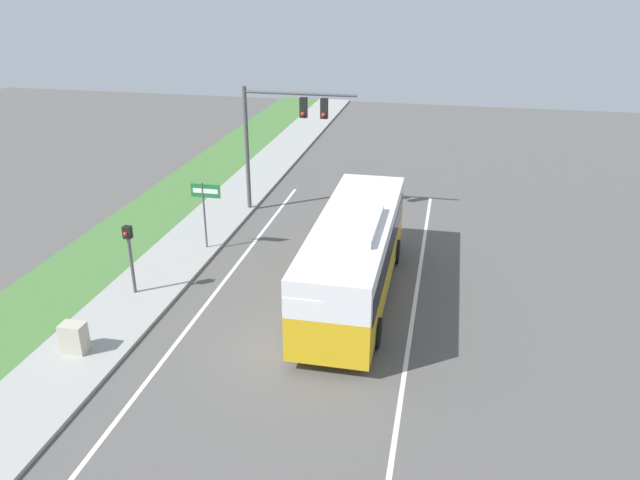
{
  "coord_description": "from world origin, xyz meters",
  "views": [
    {
      "loc": [
        4.33,
        -15.93,
        10.82
      ],
      "look_at": [
        -0.07,
        4.8,
        1.65
      ],
      "focal_mm": 35.0,
      "sensor_mm": 36.0,
      "label": 1
    }
  ],
  "objects_px": {
    "pedestrian_signal": "(129,248)",
    "utility_cabinet": "(74,338)",
    "signal_gantry": "(279,126)",
    "bus": "(354,252)",
    "street_sign": "(205,203)"
  },
  "relations": [
    {
      "from": "pedestrian_signal",
      "to": "street_sign",
      "type": "distance_m",
      "value": 4.48
    },
    {
      "from": "bus",
      "to": "signal_gantry",
      "type": "bearing_deg",
      "value": 121.84
    },
    {
      "from": "utility_cabinet",
      "to": "signal_gantry",
      "type": "bearing_deg",
      "value": 77.63
    },
    {
      "from": "pedestrian_signal",
      "to": "utility_cabinet",
      "type": "distance_m",
      "value": 4.09
    },
    {
      "from": "signal_gantry",
      "to": "street_sign",
      "type": "bearing_deg",
      "value": -109.92
    },
    {
      "from": "signal_gantry",
      "to": "utility_cabinet",
      "type": "xyz_separation_m",
      "value": [
        -2.9,
        -13.21,
        -3.67
      ]
    },
    {
      "from": "pedestrian_signal",
      "to": "utility_cabinet",
      "type": "bearing_deg",
      "value": -89.41
    },
    {
      "from": "signal_gantry",
      "to": "utility_cabinet",
      "type": "bearing_deg",
      "value": -102.37
    },
    {
      "from": "signal_gantry",
      "to": "street_sign",
      "type": "distance_m",
      "value": 5.73
    },
    {
      "from": "signal_gantry",
      "to": "utility_cabinet",
      "type": "relative_size",
      "value": 6.36
    },
    {
      "from": "bus",
      "to": "pedestrian_signal",
      "type": "bearing_deg",
      "value": -168.5
    },
    {
      "from": "pedestrian_signal",
      "to": "signal_gantry",
      "type": "bearing_deg",
      "value": 72.51
    },
    {
      "from": "bus",
      "to": "signal_gantry",
      "type": "distance_m",
      "value": 9.45
    },
    {
      "from": "signal_gantry",
      "to": "bus",
      "type": "bearing_deg",
      "value": -58.16
    },
    {
      "from": "bus",
      "to": "pedestrian_signal",
      "type": "xyz_separation_m",
      "value": [
        -7.75,
        -1.58,
        0.09
      ]
    }
  ]
}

